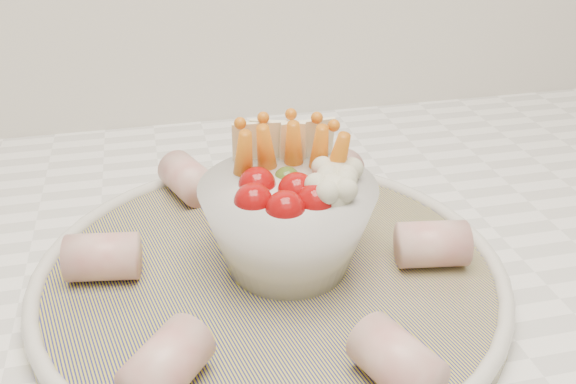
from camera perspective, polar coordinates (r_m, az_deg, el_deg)
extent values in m
cube|color=white|center=(0.55, 1.67, -7.03)|extent=(2.04, 0.62, 0.04)
cylinder|color=navy|center=(0.50, -1.57, -7.61)|extent=(0.43, 0.43, 0.01)
torus|color=silver|center=(0.49, -1.58, -6.91)|extent=(0.36, 0.36, 0.01)
sphere|color=#94090A|center=(0.44, -3.09, -0.91)|extent=(0.03, 0.03, 0.03)
sphere|color=#94090A|center=(0.43, -0.25, -1.62)|extent=(0.03, 0.03, 0.03)
sphere|color=#94090A|center=(0.44, 2.49, -0.91)|extent=(0.03, 0.03, 0.03)
sphere|color=#94090A|center=(0.47, -2.76, 0.59)|extent=(0.03, 0.03, 0.03)
sphere|color=#94090A|center=(0.46, 0.77, 0.08)|extent=(0.03, 0.03, 0.03)
sphere|color=#94090A|center=(0.46, 3.27, 0.29)|extent=(0.03, 0.03, 0.03)
sphere|color=#456220|center=(0.48, -0.10, 1.09)|extent=(0.02, 0.02, 0.02)
cone|color=#CD6813|center=(0.49, -1.94, 3.01)|extent=(0.03, 0.04, 0.06)
cone|color=#CD6813|center=(0.49, 0.50, 3.36)|extent=(0.03, 0.04, 0.06)
cone|color=#CD6813|center=(0.49, 2.80, 3.00)|extent=(0.02, 0.04, 0.06)
cone|color=#CD6813|center=(0.48, -3.97, 2.44)|extent=(0.02, 0.04, 0.06)
cone|color=#CD6813|center=(0.47, 4.30, 2.21)|extent=(0.03, 0.04, 0.06)
sphere|color=beige|center=(0.47, 4.36, 1.02)|extent=(0.03, 0.03, 0.03)
sphere|color=beige|center=(0.45, 3.93, -0.33)|extent=(0.03, 0.03, 0.03)
cube|color=#F7ECC0|center=(0.50, -0.84, 4.04)|extent=(0.04, 0.03, 0.05)
cube|color=#F7ECC0|center=(0.50, 1.65, 4.08)|extent=(0.04, 0.01, 0.05)
cube|color=#F7ECC0|center=(0.50, -2.49, 3.91)|extent=(0.04, 0.01, 0.05)
cylinder|color=#BF5A57|center=(0.50, 12.69, -4.54)|extent=(0.06, 0.04, 0.04)
cylinder|color=#BF5A57|center=(0.59, 4.34, 1.33)|extent=(0.06, 0.06, 0.04)
cylinder|color=#BF5A57|center=(0.59, -8.93, 1.21)|extent=(0.05, 0.06, 0.04)
cylinder|color=#BF5A57|center=(0.49, -16.14, -5.56)|extent=(0.06, 0.04, 0.04)
cylinder|color=#BF5A57|center=(0.40, -10.71, -14.77)|extent=(0.06, 0.06, 0.04)
cylinder|color=#BF5A57|center=(0.40, 9.63, -14.57)|extent=(0.05, 0.06, 0.04)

